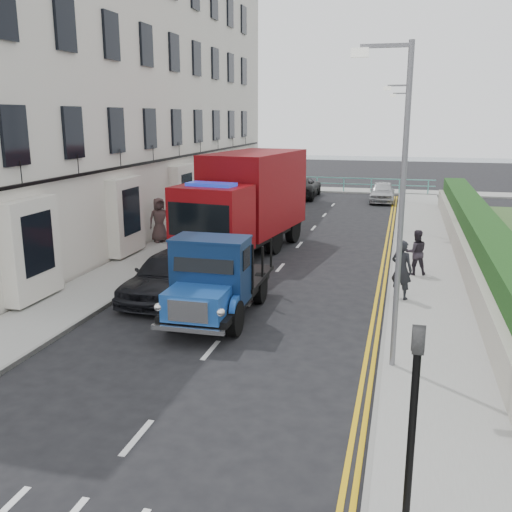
% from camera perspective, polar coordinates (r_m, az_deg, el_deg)
% --- Properties ---
extents(ground, '(120.00, 120.00, 0.00)m').
position_cam_1_polar(ground, '(15.86, -2.19, -6.63)').
color(ground, black).
rests_on(ground, ground).
extents(pavement_west, '(2.40, 38.00, 0.12)m').
position_cam_1_polar(pavement_west, '(25.69, -7.54, 1.41)').
color(pavement_west, gray).
rests_on(pavement_west, ground).
extents(pavement_east, '(2.60, 38.00, 0.12)m').
position_cam_1_polar(pavement_east, '(23.88, 16.52, -0.01)').
color(pavement_east, gray).
rests_on(pavement_east, ground).
extents(promenade, '(30.00, 2.50, 0.12)m').
position_cam_1_polar(promenade, '(43.78, 8.85, 6.51)').
color(promenade, gray).
rests_on(promenade, ground).
extents(sea_plane, '(120.00, 120.00, 0.00)m').
position_cam_1_polar(sea_plane, '(74.55, 11.36, 9.34)').
color(sea_plane, '#4C6168').
rests_on(sea_plane, ground).
extents(terrace_west, '(6.31, 30.20, 14.25)m').
position_cam_1_polar(terrace_west, '(30.55, -12.82, 16.57)').
color(terrace_west, silver).
rests_on(terrace_west, ground).
extents(garden_east, '(1.45, 28.00, 1.75)m').
position_cam_1_polar(garden_east, '(23.86, 21.24, 1.67)').
color(garden_east, '#B2AD9E').
rests_on(garden_east, ground).
extents(seafront_railing, '(13.00, 0.08, 1.11)m').
position_cam_1_polar(seafront_railing, '(42.93, 8.77, 7.07)').
color(seafront_railing, '#59B2A5').
rests_on(seafront_railing, ground).
extents(lamp_near, '(1.23, 0.18, 7.00)m').
position_cam_1_polar(lamp_near, '(12.32, 13.88, 6.21)').
color(lamp_near, slate).
rests_on(lamp_near, ground).
extents(lamp_mid, '(1.23, 0.18, 7.00)m').
position_cam_1_polar(lamp_mid, '(28.26, 14.50, 10.29)').
color(lamp_mid, slate).
rests_on(lamp_mid, ground).
extents(lamp_far, '(1.23, 0.18, 7.00)m').
position_cam_1_polar(lamp_far, '(38.25, 14.63, 11.11)').
color(lamp_far, slate).
rests_on(lamp_far, ground).
extents(traffic_signal, '(0.16, 0.20, 3.10)m').
position_cam_1_polar(traffic_signal, '(7.57, 15.50, -14.04)').
color(traffic_signal, black).
rests_on(traffic_signal, ground).
extents(bedford_lorry, '(2.08, 5.07, 2.38)m').
position_cam_1_polar(bedford_lorry, '(15.59, -4.31, -2.78)').
color(bedford_lorry, black).
rests_on(bedford_lorry, ground).
extents(red_lorry, '(3.72, 8.09, 4.09)m').
position_cam_1_polar(red_lorry, '(23.37, -0.95, 5.56)').
color(red_lorry, black).
rests_on(red_lorry, ground).
extents(parked_car_front, '(2.09, 4.50, 1.49)m').
position_cam_1_polar(parked_car_front, '(17.93, -8.71, -1.84)').
color(parked_car_front, black).
rests_on(parked_car_front, ground).
extents(parked_car_mid, '(1.46, 4.08, 1.34)m').
position_cam_1_polar(parked_car_mid, '(24.44, -4.65, 2.30)').
color(parked_car_mid, '#5689BA').
rests_on(parked_car_mid, ground).
extents(parked_car_rear, '(2.04, 4.75, 1.36)m').
position_cam_1_polar(parked_car_rear, '(28.19, 0.14, 3.92)').
color(parked_car_rear, '#B6B6BB').
rests_on(parked_car_rear, ground).
extents(seafront_car_left, '(2.51, 5.29, 1.46)m').
position_cam_1_polar(seafront_car_left, '(40.00, 4.43, 6.91)').
color(seafront_car_left, black).
rests_on(seafront_car_left, ground).
extents(seafront_car_right, '(1.63, 3.94, 1.34)m').
position_cam_1_polar(seafront_car_right, '(38.61, 12.51, 6.28)').
color(seafront_car_right, '#B4B5B9').
rests_on(seafront_car_right, ground).
extents(pedestrian_east_near, '(0.78, 0.67, 1.82)m').
position_cam_1_polar(pedestrian_east_near, '(17.76, 14.35, -1.33)').
color(pedestrian_east_near, black).
rests_on(pedestrian_east_near, pavement_east).
extents(pedestrian_east_far, '(0.89, 0.76, 1.59)m').
position_cam_1_polar(pedestrian_east_far, '(20.65, 15.70, 0.37)').
color(pedestrian_east_far, '#2D272F').
rests_on(pedestrian_east_far, pavement_east).
extents(pedestrian_west_near, '(1.13, 0.90, 1.80)m').
position_cam_1_polar(pedestrian_west_near, '(25.94, -6.79, 3.71)').
color(pedestrian_west_near, '#1A1F2F').
rests_on(pedestrian_west_near, pavement_west).
extents(pedestrian_west_far, '(1.12, 1.11, 1.95)m').
position_cam_1_polar(pedestrian_west_far, '(25.42, -9.64, 3.58)').
color(pedestrian_west_far, '#453332').
rests_on(pedestrian_west_far, pavement_west).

